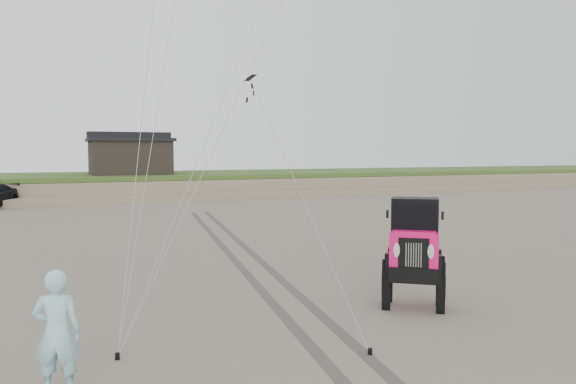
# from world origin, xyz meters

# --- Properties ---
(ground) EXTENTS (160.00, 160.00, 0.00)m
(ground) POSITION_xyz_m (0.00, 0.00, 0.00)
(ground) COLOR #6B6054
(ground) RESTS_ON ground
(dune_ridge) EXTENTS (160.00, 14.25, 1.73)m
(dune_ridge) POSITION_xyz_m (0.00, 37.50, 0.82)
(dune_ridge) COLOR #7A6B54
(dune_ridge) RESTS_ON ground
(cabin) EXTENTS (6.40, 5.40, 3.35)m
(cabin) POSITION_xyz_m (2.00, 37.00, 3.24)
(cabin) COLOR black
(cabin) RESTS_ON dune_ridge
(jeep) EXTENTS (5.08, 5.68, 2.00)m
(jeep) POSITION_xyz_m (3.70, 1.32, 1.00)
(jeep) COLOR #EE1167
(jeep) RESTS_ON ground
(man) EXTENTS (0.77, 0.61, 1.86)m
(man) POSITION_xyz_m (-3.80, -0.46, 0.93)
(man) COLOR #8DCBDA
(man) RESTS_ON ground
(stake_main) EXTENTS (0.08, 0.08, 0.12)m
(stake_main) POSITION_xyz_m (-2.86, 0.65, 0.06)
(stake_main) COLOR black
(stake_main) RESTS_ON ground
(stake_aux) EXTENTS (0.08, 0.08, 0.12)m
(stake_aux) POSITION_xyz_m (1.24, -0.85, 0.06)
(stake_aux) COLOR black
(stake_aux) RESTS_ON ground
(tire_tracks) EXTENTS (5.22, 29.74, 0.01)m
(tire_tracks) POSITION_xyz_m (2.00, 8.00, 0.00)
(tire_tracks) COLOR #4C443D
(tire_tracks) RESTS_ON ground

